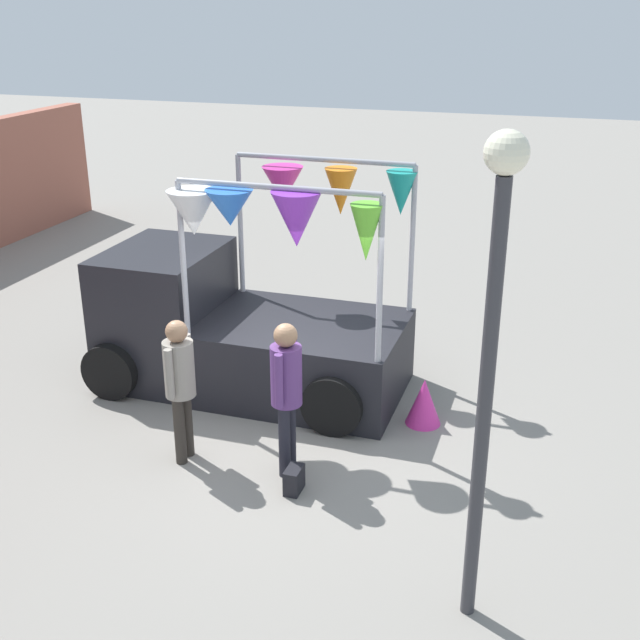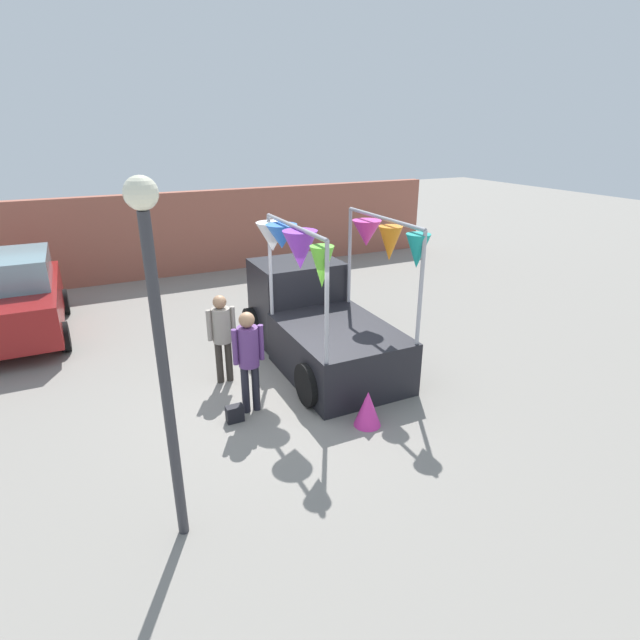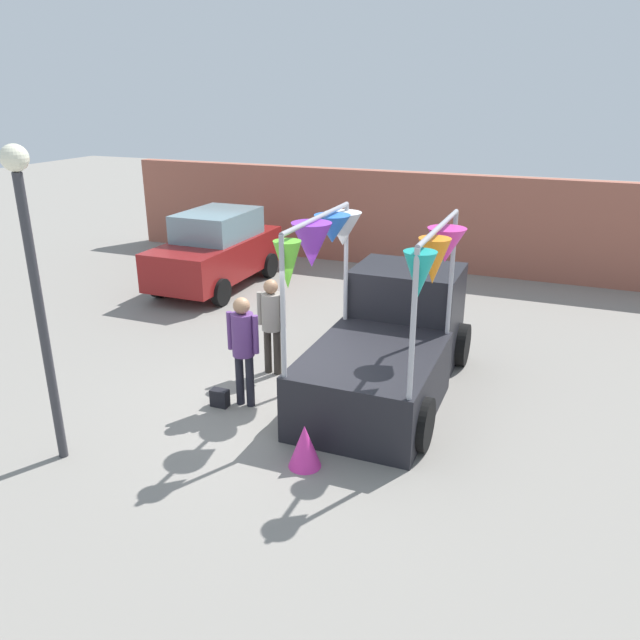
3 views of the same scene
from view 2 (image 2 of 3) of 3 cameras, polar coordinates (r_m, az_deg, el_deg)
ground_plane at (r=9.12m, az=-4.34°, el=-8.36°), size 60.00×60.00×0.00m
vendor_truck at (r=10.14m, az=-0.53°, el=0.57°), size 2.40×4.03×3.00m
parked_car at (r=13.01m, az=-31.31°, el=2.27°), size 1.88×4.00×1.88m
person_customer at (r=8.17m, az=-8.17°, el=-3.69°), size 0.53×0.34×1.78m
person_vendor at (r=9.24m, az=-11.17°, el=-1.19°), size 0.53×0.34×1.71m
handbag at (r=8.37m, az=-9.71°, el=-10.50°), size 0.28×0.16×0.28m
street_lamp at (r=5.24m, az=-18.06°, el=-0.46°), size 0.32×0.32×4.10m
brick_boundary_wall at (r=16.61m, az=-15.70°, el=9.44°), size 18.00×0.36×2.60m
folded_kite_bundle_magenta at (r=8.11m, az=5.48°, el=-10.03°), size 0.51×0.51×0.60m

